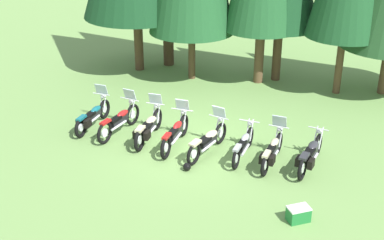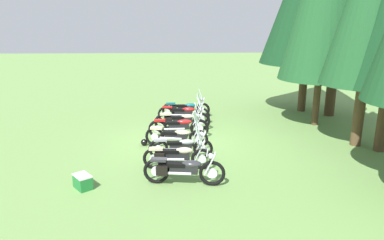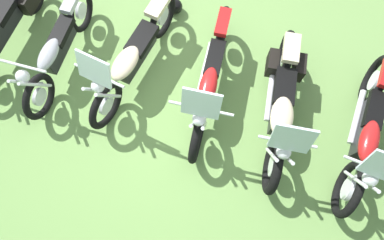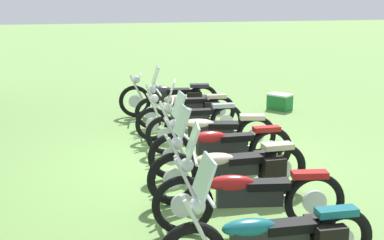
{
  "view_description": "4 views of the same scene",
  "coord_description": "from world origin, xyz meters",
  "px_view_note": "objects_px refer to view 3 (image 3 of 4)",
  "views": [
    {
      "loc": [
        5.08,
        -14.22,
        8.04
      ],
      "look_at": [
        -0.04,
        0.14,
        0.91
      ],
      "focal_mm": 49.49,
      "sensor_mm": 36.0,
      "label": 1
    },
    {
      "loc": [
        13.24,
        -0.2,
        4.52
      ],
      "look_at": [
        -0.91,
        0.44,
        0.62
      ],
      "focal_mm": 33.81,
      "sensor_mm": 36.0,
      "label": 2
    },
    {
      "loc": [
        -0.77,
        1.93,
        4.43
      ],
      "look_at": [
        -0.45,
        0.63,
        0.69
      ],
      "focal_mm": 29.91,
      "sensor_mm": 36.0,
      "label": 3
    },
    {
      "loc": [
        -8.54,
        2.14,
        2.93
      ],
      "look_at": [
        0.74,
        0.11,
        0.63
      ],
      "focal_mm": 50.63,
      "sensor_mm": 36.0,
      "label": 4
    }
  ],
  "objects_px": {
    "motorcycle_3": "(210,80)",
    "motorcycle_4": "(134,56)",
    "motorcycle_5": "(58,49)",
    "dropped_helmet": "(175,6)",
    "motorcycle_1": "(365,132)",
    "motorcycle_2": "(281,103)",
    "motorcycle_6": "(2,26)"
  },
  "relations": [
    {
      "from": "motorcycle_1",
      "to": "motorcycle_5",
      "type": "xyz_separation_m",
      "value": [
        4.36,
        -0.21,
        -0.06
      ]
    },
    {
      "from": "motorcycle_2",
      "to": "motorcycle_6",
      "type": "height_order",
      "value": "motorcycle_2"
    },
    {
      "from": "motorcycle_2",
      "to": "motorcycle_3",
      "type": "distance_m",
      "value": 1.0
    },
    {
      "from": "motorcycle_2",
      "to": "motorcycle_3",
      "type": "height_order",
      "value": "motorcycle_2"
    },
    {
      "from": "motorcycle_1",
      "to": "motorcycle_2",
      "type": "height_order",
      "value": "same"
    },
    {
      "from": "motorcycle_4",
      "to": "motorcycle_6",
      "type": "relative_size",
      "value": 1.06
    },
    {
      "from": "motorcycle_5",
      "to": "dropped_helmet",
      "type": "relative_size",
      "value": 8.83
    },
    {
      "from": "motorcycle_3",
      "to": "dropped_helmet",
      "type": "height_order",
      "value": "motorcycle_3"
    },
    {
      "from": "motorcycle_5",
      "to": "motorcycle_6",
      "type": "bearing_deg",
      "value": -97.64
    },
    {
      "from": "motorcycle_5",
      "to": "dropped_helmet",
      "type": "bearing_deg",
      "value": 136.7
    },
    {
      "from": "motorcycle_5",
      "to": "motorcycle_1",
      "type": "bearing_deg",
      "value": 88.71
    },
    {
      "from": "motorcycle_2",
      "to": "motorcycle_4",
      "type": "xyz_separation_m",
      "value": [
        2.14,
        -0.22,
        -0.01
      ]
    },
    {
      "from": "motorcycle_3",
      "to": "motorcycle_4",
      "type": "xyz_separation_m",
      "value": [
        1.14,
        -0.11,
        -0.01
      ]
    },
    {
      "from": "motorcycle_3",
      "to": "dropped_helmet",
      "type": "relative_size",
      "value": 9.72
    },
    {
      "from": "motorcycle_4",
      "to": "motorcycle_6",
      "type": "height_order",
      "value": "motorcycle_4"
    },
    {
      "from": "motorcycle_5",
      "to": "motorcycle_3",
      "type": "bearing_deg",
      "value": 92.24
    },
    {
      "from": "motorcycle_4",
      "to": "motorcycle_6",
      "type": "bearing_deg",
      "value": -78.1
    },
    {
      "from": "motorcycle_1",
      "to": "motorcycle_3",
      "type": "xyz_separation_m",
      "value": [
        2.12,
        -0.24,
        -0.01
      ]
    },
    {
      "from": "motorcycle_2",
      "to": "dropped_helmet",
      "type": "distance_m",
      "value": 2.4
    },
    {
      "from": "dropped_helmet",
      "to": "motorcycle_6",
      "type": "bearing_deg",
      "value": 28.1
    },
    {
      "from": "motorcycle_3",
      "to": "motorcycle_6",
      "type": "height_order",
      "value": "motorcycle_3"
    },
    {
      "from": "motorcycle_1",
      "to": "motorcycle_2",
      "type": "relative_size",
      "value": 1.0
    },
    {
      "from": "motorcycle_3",
      "to": "motorcycle_4",
      "type": "relative_size",
      "value": 1.03
    },
    {
      "from": "dropped_helmet",
      "to": "motorcycle_1",
      "type": "bearing_deg",
      "value": 152.12
    },
    {
      "from": "motorcycle_4",
      "to": "motorcycle_2",
      "type": "bearing_deg",
      "value": 96.57
    },
    {
      "from": "motorcycle_1",
      "to": "dropped_helmet",
      "type": "distance_m",
      "value": 3.41
    },
    {
      "from": "motorcycle_2",
      "to": "motorcycle_3",
      "type": "relative_size",
      "value": 0.99
    },
    {
      "from": "motorcycle_1",
      "to": "motorcycle_5",
      "type": "relative_size",
      "value": 1.09
    },
    {
      "from": "motorcycle_1",
      "to": "motorcycle_5",
      "type": "height_order",
      "value": "motorcycle_1"
    },
    {
      "from": "motorcycle_1",
      "to": "motorcycle_4",
      "type": "bearing_deg",
      "value": -87.75
    },
    {
      "from": "motorcycle_5",
      "to": "dropped_helmet",
      "type": "distance_m",
      "value": 1.96
    },
    {
      "from": "motorcycle_3",
      "to": "motorcycle_4",
      "type": "height_order",
      "value": "motorcycle_3"
    }
  ]
}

